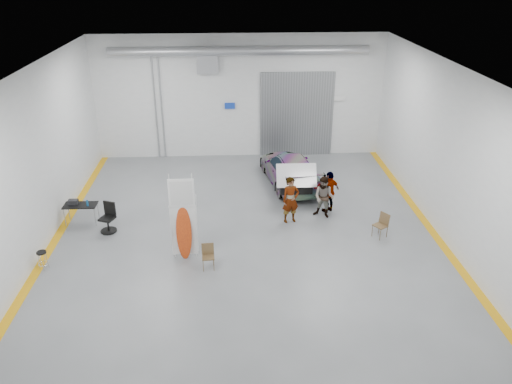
{
  "coord_description": "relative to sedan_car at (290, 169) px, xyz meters",
  "views": [
    {
      "loc": [
        -0.52,
        -15.85,
        9.17
      ],
      "look_at": [
        0.37,
        0.36,
        1.5
      ],
      "focal_mm": 35.0,
      "sensor_mm": 36.0,
      "label": 1
    }
  ],
  "objects": [
    {
      "name": "sedan_car",
      "position": [
        0.0,
        0.0,
        0.0
      ],
      "size": [
        2.66,
        4.98,
        1.37
      ],
      "primitive_type": "imported",
      "rotation": [
        0.0,
        0.0,
        3.3
      ],
      "color": "silver",
      "rests_on": "ground"
    },
    {
      "name": "person_b",
      "position": [
        0.93,
        -3.23,
        0.15
      ],
      "size": [
        1.01,
        0.93,
        1.67
      ],
      "primitive_type": "imported",
      "rotation": [
        0.0,
        0.0,
        -0.49
      ],
      "color": "slate",
      "rests_on": "ground"
    },
    {
      "name": "room_shell",
      "position": [
        -1.85,
        -2.16,
        3.39
      ],
      "size": [
        14.02,
        16.18,
        6.01
      ],
      "color": "silver",
      "rests_on": "ground"
    },
    {
      "name": "person_a",
      "position": [
        -0.39,
        -3.54,
        0.22
      ],
      "size": [
        0.75,
        0.59,
        1.82
      ],
      "primitive_type": "imported",
      "rotation": [
        0.0,
        0.0,
        0.27
      ],
      "color": "brown",
      "rests_on": "ground"
    },
    {
      "name": "shop_stool",
      "position": [
        -8.73,
        -6.31,
        -0.37
      ],
      "size": [
        0.33,
        0.33,
        0.64
      ],
      "rotation": [
        0.0,
        0.0,
        0.13
      ],
      "color": "black",
      "rests_on": "ground"
    },
    {
      "name": "folding_chair_far",
      "position": [
        2.69,
        -4.87,
        -0.41
      ],
      "size": [
        0.58,
        0.69,
        0.9
      ],
      "rotation": [
        0.0,
        0.0,
        -0.98
      ],
      "color": "brown",
      "rests_on": "ground"
    },
    {
      "name": "office_chair",
      "position": [
        -7.15,
        -3.91,
        -0.2
      ],
      "size": [
        0.63,
        0.66,
        1.11
      ],
      "rotation": [
        0.0,
        0.0,
        -0.38
      ],
      "color": "black",
      "rests_on": "ground"
    },
    {
      "name": "folding_chair_near",
      "position": [
        -3.41,
        -6.56,
        -0.43
      ],
      "size": [
        0.42,
        0.43,
        0.83
      ],
      "rotation": [
        0.0,
        0.0,
        0.07
      ],
      "color": "brown",
      "rests_on": "ground"
    },
    {
      "name": "work_table",
      "position": [
        -8.35,
        -3.23,
        0.08
      ],
      "size": [
        1.23,
        0.63,
        1.0
      ],
      "rotation": [
        0.0,
        0.0,
        -0.02
      ],
      "color": "#92949A",
      "rests_on": "ground"
    },
    {
      "name": "person_c",
      "position": [
        1.22,
        -2.8,
        0.17
      ],
      "size": [
        1.04,
        0.92,
        1.71
      ],
      "primitive_type": "imported",
      "rotation": [
        0.0,
        0.0,
        3.78
      ],
      "color": "#935D31",
      "rests_on": "ground"
    },
    {
      "name": "surfboard_display",
      "position": [
        -4.2,
        -5.86,
        0.55
      ],
      "size": [
        0.86,
        0.24,
        3.05
      ],
      "rotation": [
        0.0,
        0.0,
        0.01
      ],
      "color": "white",
      "rests_on": "ground"
    },
    {
      "name": "ground",
      "position": [
        -2.09,
        -4.38,
        -0.69
      ],
      "size": [
        16.0,
        16.0,
        0.0
      ],
      "primitive_type": "plane",
      "color": "slate",
      "rests_on": "ground"
    },
    {
      "name": "trunk_lid",
      "position": [
        0.0,
        -2.12,
        0.71
      ],
      "size": [
        1.6,
        0.97,
        0.04
      ],
      "primitive_type": "cube",
      "color": "silver",
      "rests_on": "sedan_car"
    }
  ]
}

